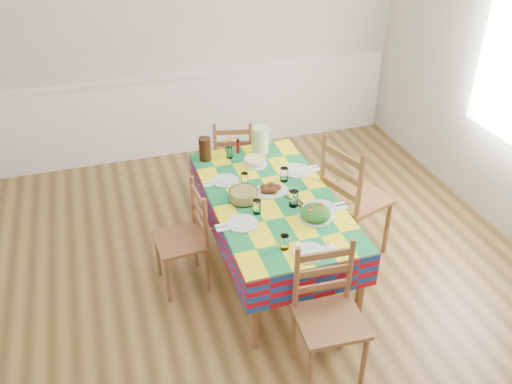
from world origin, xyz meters
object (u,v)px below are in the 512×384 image
tea_pitcher (205,149)px  chair_far (233,160)px  green_pitcher (260,140)px  chair_near (328,316)px  chair_left (185,239)px  meat_platter (270,189)px  chair_right (352,199)px  dining_table (272,204)px

tea_pitcher → chair_far: (0.34, 0.37, -0.36)m
green_pitcher → chair_near: size_ratio=0.26×
chair_near → chair_left: chair_near is taller
chair_near → chair_far: size_ratio=1.10×
chair_near → chair_far: chair_near is taller
meat_platter → chair_near: size_ratio=0.32×
chair_far → chair_near: bearing=104.3°
chair_right → tea_pitcher: bearing=36.4°
green_pitcher → chair_left: (-0.82, -0.69, -0.37)m
green_pitcher → chair_right: size_ratio=0.22×
chair_left → chair_right: chair_right is taller
meat_platter → chair_far: chair_far is taller
green_pitcher → chair_right: bearing=-52.6°
chair_near → chair_right: (0.67, 1.06, 0.07)m
dining_table → chair_left: size_ratio=2.02×
meat_platter → chair_far: bearing=91.0°
dining_table → chair_far: bearing=90.5°
chair_near → chair_far: 2.16m
dining_table → chair_right: 0.68m
chair_far → chair_right: (0.69, -1.10, 0.11)m
meat_platter → chair_left: bearing=-174.9°
tea_pitcher → chair_right: bearing=-35.3°
chair_far → tea_pitcher: bearing=61.4°
chair_far → meat_platter: bearing=105.0°
meat_platter → chair_near: chair_near is taller
meat_platter → green_pitcher: (0.12, 0.63, 0.10)m
chair_near → chair_right: chair_right is taller
chair_near → chair_far: bearing=94.1°
meat_platter → green_pitcher: green_pitcher is taller
dining_table → chair_right: bearing=-1.3°
chair_far → green_pitcher: bearing=124.2°
green_pitcher → chair_near: 1.81m
tea_pitcher → chair_right: size_ratio=0.19×
meat_platter → tea_pitcher: tea_pitcher is taller
green_pitcher → chair_right: chair_right is taller
chair_near → green_pitcher: bearing=89.5°
chair_near → chair_left: 1.28m
green_pitcher → chair_right: 0.93m
dining_table → tea_pitcher: bearing=116.2°
green_pitcher → tea_pitcher: (-0.48, 0.02, -0.02)m
dining_table → chair_right: chair_right is taller
chair_near → chair_left: size_ratio=1.08×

